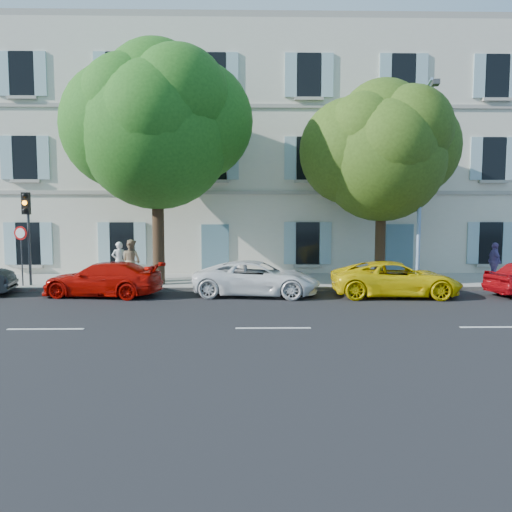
{
  "coord_description": "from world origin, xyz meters",
  "views": [
    {
      "loc": [
        -0.7,
        -16.99,
        3.07
      ],
      "look_at": [
        -0.35,
        2.0,
        1.4
      ],
      "focal_mm": 35.0,
      "sensor_mm": 36.0,
      "label": 1
    }
  ],
  "objects_px": {
    "car_white_coupe": "(257,278)",
    "pedestrian_b": "(131,261)",
    "car_red_coupe": "(103,279)",
    "pedestrian_c": "(495,262)",
    "pedestrian_a": "(119,261)",
    "traffic_light": "(27,218)",
    "tree_right": "(382,158)",
    "street_lamp": "(422,174)",
    "road_sign": "(21,243)",
    "tree_left": "(157,133)",
    "car_yellow_supercar": "(395,279)"
  },
  "relations": [
    {
      "from": "car_red_coupe",
      "to": "car_yellow_supercar",
      "type": "bearing_deg",
      "value": 97.54
    },
    {
      "from": "car_yellow_supercar",
      "to": "traffic_light",
      "type": "xyz_separation_m",
      "value": [
        -14.11,
        1.95,
        2.18
      ]
    },
    {
      "from": "car_white_coupe",
      "to": "pedestrian_b",
      "type": "relative_size",
      "value": 2.57
    },
    {
      "from": "pedestrian_a",
      "to": "pedestrian_c",
      "type": "xyz_separation_m",
      "value": [
        15.99,
        -0.52,
        -0.01
      ]
    },
    {
      "from": "car_red_coupe",
      "to": "car_white_coupe",
      "type": "xyz_separation_m",
      "value": [
        5.64,
        0.04,
        0.01
      ]
    },
    {
      "from": "street_lamp",
      "to": "tree_left",
      "type": "bearing_deg",
      "value": 176.29
    },
    {
      "from": "pedestrian_a",
      "to": "traffic_light",
      "type": "bearing_deg",
      "value": 2.49
    },
    {
      "from": "car_yellow_supercar",
      "to": "tree_right",
      "type": "xyz_separation_m",
      "value": [
        0.1,
        2.56,
        4.63
      ]
    },
    {
      "from": "traffic_light",
      "to": "street_lamp",
      "type": "height_order",
      "value": "street_lamp"
    },
    {
      "from": "car_red_coupe",
      "to": "pedestrian_c",
      "type": "xyz_separation_m",
      "value": [
        15.78,
        2.65,
        0.35
      ]
    },
    {
      "from": "car_red_coupe",
      "to": "street_lamp",
      "type": "bearing_deg",
      "value": 105.11
    },
    {
      "from": "car_red_coupe",
      "to": "pedestrian_c",
      "type": "distance_m",
      "value": 16.01
    },
    {
      "from": "road_sign",
      "to": "street_lamp",
      "type": "distance_m",
      "value": 16.0
    },
    {
      "from": "road_sign",
      "to": "street_lamp",
      "type": "height_order",
      "value": "street_lamp"
    },
    {
      "from": "pedestrian_c",
      "to": "car_white_coupe",
      "type": "bearing_deg",
      "value": 105.16
    },
    {
      "from": "traffic_light",
      "to": "pedestrian_a",
      "type": "distance_m",
      "value": 3.97
    },
    {
      "from": "pedestrian_a",
      "to": "car_red_coupe",
      "type": "bearing_deg",
      "value": 71.7
    },
    {
      "from": "road_sign",
      "to": "pedestrian_b",
      "type": "bearing_deg",
      "value": 12.13
    },
    {
      "from": "road_sign",
      "to": "car_red_coupe",
      "type": "bearing_deg",
      "value": -24.66
    },
    {
      "from": "tree_right",
      "to": "traffic_light",
      "type": "xyz_separation_m",
      "value": [
        -14.2,
        -0.6,
        -2.44
      ]
    },
    {
      "from": "pedestrian_a",
      "to": "car_white_coupe",
      "type": "bearing_deg",
      "value": 129.83
    },
    {
      "from": "tree_right",
      "to": "pedestrian_c",
      "type": "height_order",
      "value": "tree_right"
    },
    {
      "from": "tree_right",
      "to": "street_lamp",
      "type": "distance_m",
      "value": 1.78
    },
    {
      "from": "pedestrian_a",
      "to": "pedestrian_c",
      "type": "distance_m",
      "value": 15.99
    },
    {
      "from": "tree_left",
      "to": "traffic_light",
      "type": "xyz_separation_m",
      "value": [
        -5.11,
        -0.3,
        -3.37
      ]
    },
    {
      "from": "road_sign",
      "to": "tree_left",
      "type": "bearing_deg",
      "value": 3.45
    },
    {
      "from": "pedestrian_c",
      "to": "pedestrian_a",
      "type": "bearing_deg",
      "value": 88.88
    },
    {
      "from": "pedestrian_b",
      "to": "car_red_coupe",
      "type": "bearing_deg",
      "value": 111.59
    },
    {
      "from": "street_lamp",
      "to": "pedestrian_a",
      "type": "relative_size",
      "value": 4.66
    },
    {
      "from": "car_red_coupe",
      "to": "car_white_coupe",
      "type": "height_order",
      "value": "car_white_coupe"
    },
    {
      "from": "tree_left",
      "to": "traffic_light",
      "type": "height_order",
      "value": "tree_left"
    },
    {
      "from": "traffic_light",
      "to": "pedestrian_c",
      "type": "height_order",
      "value": "traffic_light"
    },
    {
      "from": "tree_left",
      "to": "car_white_coupe",
      "type": "bearing_deg",
      "value": -26.55
    },
    {
      "from": "car_red_coupe",
      "to": "tree_right",
      "type": "distance_m",
      "value": 11.98
    },
    {
      "from": "car_white_coupe",
      "to": "tree_right",
      "type": "bearing_deg",
      "value": -59.17
    },
    {
      "from": "car_white_coupe",
      "to": "pedestrian_b",
      "type": "xyz_separation_m",
      "value": [
        -5.18,
        2.53,
        0.41
      ]
    },
    {
      "from": "car_white_coupe",
      "to": "traffic_light",
      "type": "relative_size",
      "value": 1.25
    },
    {
      "from": "car_white_coupe",
      "to": "pedestrian_b",
      "type": "height_order",
      "value": "pedestrian_b"
    },
    {
      "from": "car_white_coupe",
      "to": "pedestrian_c",
      "type": "relative_size",
      "value": 2.8
    },
    {
      "from": "road_sign",
      "to": "pedestrian_a",
      "type": "relative_size",
      "value": 1.42
    },
    {
      "from": "street_lamp",
      "to": "pedestrian_c",
      "type": "xyz_separation_m",
      "value": [
        3.68,
        1.32,
        -3.58
      ]
    },
    {
      "from": "tree_right",
      "to": "street_lamp",
      "type": "bearing_deg",
      "value": -37.07
    },
    {
      "from": "road_sign",
      "to": "pedestrian_a",
      "type": "bearing_deg",
      "value": 23.19
    },
    {
      "from": "car_white_coupe",
      "to": "pedestrian_b",
      "type": "distance_m",
      "value": 5.78
    },
    {
      "from": "traffic_light",
      "to": "road_sign",
      "type": "relative_size",
      "value": 1.56
    },
    {
      "from": "road_sign",
      "to": "pedestrian_c",
      "type": "distance_m",
      "value": 19.5
    },
    {
      "from": "car_white_coupe",
      "to": "road_sign",
      "type": "bearing_deg",
      "value": 87.02
    },
    {
      "from": "car_red_coupe",
      "to": "car_yellow_supercar",
      "type": "xyz_separation_m",
      "value": [
        10.7,
        -0.24,
        0.01
      ]
    },
    {
      "from": "tree_left",
      "to": "street_lamp",
      "type": "bearing_deg",
      "value": -3.71
    },
    {
      "from": "car_white_coupe",
      "to": "traffic_light",
      "type": "height_order",
      "value": "traffic_light"
    }
  ]
}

